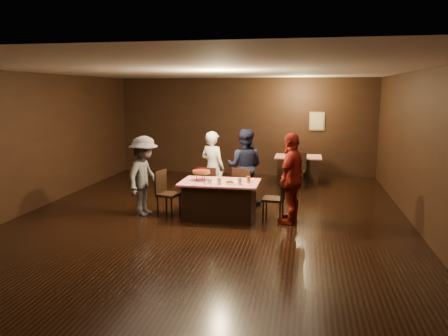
{
  "coord_description": "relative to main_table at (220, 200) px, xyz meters",
  "views": [
    {
      "loc": [
        1.87,
        -8.55,
        2.59
      ],
      "look_at": [
        0.21,
        0.33,
        1.0
      ],
      "focal_mm": 35.0,
      "sensor_mm": 36.0,
      "label": 1
    }
  ],
  "objects": [
    {
      "name": "plate_empty",
      "position": [
        0.55,
        0.15,
        0.39
      ],
      "size": [
        0.25,
        0.25,
        0.01
      ],
      "primitive_type": "cylinder",
      "color": "white",
      "rests_on": "main_table"
    },
    {
      "name": "glass_amber",
      "position": [
        0.6,
        -0.05,
        0.46
      ],
      "size": [
        0.08,
        0.08,
        0.14
      ],
      "primitive_type": "cylinder",
      "color": "#BF7F26",
      "rests_on": "main_table"
    },
    {
      "name": "chair_back_near",
      "position": [
        1.51,
        3.21,
        0.09
      ],
      "size": [
        0.48,
        0.48,
        0.95
      ],
      "primitive_type": "cube",
      "rotation": [
        0.0,
        0.0,
        -0.16
      ],
      "color": "black",
      "rests_on": "ground"
    },
    {
      "name": "diner_red_shirt",
      "position": [
        1.46,
        -0.08,
        0.52
      ],
      "size": [
        0.75,
        1.14,
        1.81
      ],
      "primitive_type": "imported",
      "rotation": [
        0.0,
        0.0,
        -1.89
      ],
      "color": "maroon",
      "rests_on": "ground"
    },
    {
      "name": "back_table",
      "position": [
        1.51,
        3.91,
        0.0
      ],
      "size": [
        1.3,
        0.9,
        0.77
      ],
      "primitive_type": "cube",
      "color": "red",
      "rests_on": "ground"
    },
    {
      "name": "diner_grey_knit",
      "position": [
        -1.61,
        -0.05,
        0.45
      ],
      "size": [
        0.76,
        1.16,
        1.68
      ],
      "primitive_type": "imported",
      "rotation": [
        0.0,
        0.0,
        1.44
      ],
      "color": "#4C4D50",
      "rests_on": "ground"
    },
    {
      "name": "chair_end_right",
      "position": [
        1.1,
        0.0,
        0.09
      ],
      "size": [
        0.46,
        0.46,
        0.95
      ],
      "primitive_type": "cube",
      "rotation": [
        0.0,
        0.0,
        -1.67
      ],
      "color": "black",
      "rests_on": "ground"
    },
    {
      "name": "condiments",
      "position": [
        -0.18,
        -0.28,
        0.43
      ],
      "size": [
        0.17,
        0.1,
        0.09
      ],
      "color": "silver",
      "rests_on": "main_table"
    },
    {
      "name": "plate_with_slice",
      "position": [
        0.25,
        -0.18,
        0.41
      ],
      "size": [
        0.25,
        0.25,
        0.06
      ],
      "color": "white",
      "rests_on": "main_table"
    },
    {
      "name": "napkin_left",
      "position": [
        -0.15,
        -0.05,
        0.39
      ],
      "size": [
        0.21,
        0.21,
        0.01
      ],
      "primitive_type": "cube",
      "rotation": [
        0.0,
        0.0,
        -0.35
      ],
      "color": "white",
      "rests_on": "main_table"
    },
    {
      "name": "chair_far_left",
      "position": [
        -0.4,
        0.75,
        0.09
      ],
      "size": [
        0.43,
        0.43,
        0.95
      ],
      "primitive_type": "cube",
      "rotation": [
        0.0,
        0.0,
        3.11
      ],
      "color": "black",
      "rests_on": "ground"
    },
    {
      "name": "chair_back_far",
      "position": [
        1.51,
        4.51,
        0.09
      ],
      "size": [
        0.43,
        0.43,
        0.95
      ],
      "primitive_type": "cube",
      "rotation": [
        0.0,
        0.0,
        3.17
      ],
      "color": "black",
      "rests_on": "ground"
    },
    {
      "name": "chair_far_right",
      "position": [
        0.4,
        0.75,
        0.09
      ],
      "size": [
        0.5,
        0.5,
        0.95
      ],
      "primitive_type": "cube",
      "rotation": [
        0.0,
        0.0,
        2.92
      ],
      "color": "black",
      "rests_on": "ground"
    },
    {
      "name": "chair_end_left",
      "position": [
        -1.1,
        0.0,
        0.09
      ],
      "size": [
        0.51,
        0.51,
        0.95
      ],
      "primitive_type": "cube",
      "rotation": [
        0.0,
        0.0,
        1.33
      ],
      "color": "black",
      "rests_on": "ground"
    },
    {
      "name": "diner_navy_hoodie",
      "position": [
        0.34,
        1.26,
        0.49
      ],
      "size": [
        0.9,
        0.73,
        1.75
      ],
      "primitive_type": "imported",
      "rotation": [
        0.0,
        0.0,
        3.07
      ],
      "color": "#161A32",
      "rests_on": "ground"
    },
    {
      "name": "napkin_center",
      "position": [
        0.3,
        0.0,
        0.39
      ],
      "size": [
        0.19,
        0.19,
        0.01
      ],
      "primitive_type": "cube",
      "rotation": [
        0.0,
        0.0,
        0.21
      ],
      "color": "white",
      "rests_on": "main_table"
    },
    {
      "name": "diner_white_jacket",
      "position": [
        -0.39,
        1.12,
        0.46
      ],
      "size": [
        0.73,
        0.63,
        1.7
      ],
      "primitive_type": "imported",
      "rotation": [
        0.0,
        0.0,
        2.71
      ],
      "color": "silver",
      "rests_on": "ground"
    },
    {
      "name": "main_table",
      "position": [
        0.0,
        0.0,
        0.0
      ],
      "size": [
        1.6,
        1.0,
        0.77
      ],
      "primitive_type": "cube",
      "color": "red",
      "rests_on": "ground"
    },
    {
      "name": "pizza_stand",
      "position": [
        -0.4,
        0.05,
        0.57
      ],
      "size": [
        0.38,
        0.38,
        0.22
      ],
      "color": "black",
      "rests_on": "main_table"
    },
    {
      "name": "room",
      "position": [
        -0.17,
        -0.03,
        1.75
      ],
      "size": [
        10.0,
        10.04,
        3.02
      ],
      "color": "black",
      "rests_on": "ground"
    },
    {
      "name": "glass_front_right",
      "position": [
        0.45,
        -0.25,
        0.46
      ],
      "size": [
        0.08,
        0.08,
        0.14
      ],
      "primitive_type": "cylinder",
      "color": "silver",
      "rests_on": "main_table"
    },
    {
      "name": "glass_front_left",
      "position": [
        0.05,
        -0.3,
        0.46
      ],
      "size": [
        0.08,
        0.08,
        0.14
      ],
      "primitive_type": "cylinder",
      "color": "silver",
      "rests_on": "main_table"
    },
    {
      "name": "glass_back",
      "position": [
        -0.05,
        0.3,
        0.46
      ],
      "size": [
        0.08,
        0.08,
        0.14
      ],
      "primitive_type": "cylinder",
      "color": "silver",
      "rests_on": "main_table"
    }
  ]
}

